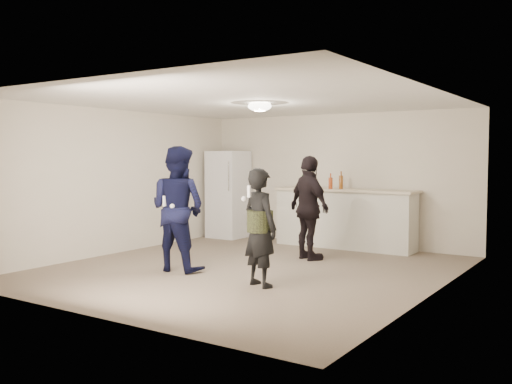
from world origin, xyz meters
The scene contains 21 objects.
floor centered at (0.00, 0.00, 0.00)m, with size 6.00×6.00×0.00m, color #6B5B4C.
ceiling centered at (0.00, 0.00, 2.50)m, with size 6.00×6.00×0.00m, color silver.
wall_back centered at (0.00, 3.00, 1.25)m, with size 6.00×6.00×0.00m, color beige.
wall_front centered at (0.00, -3.00, 1.25)m, with size 6.00×6.00×0.00m, color beige.
wall_left centered at (-2.75, 0.00, 1.25)m, with size 6.00×6.00×0.00m, color beige.
wall_right centered at (2.75, 0.00, 1.25)m, with size 6.00×6.00×0.00m, color beige.
counter centered at (0.33, 2.67, 0.53)m, with size 2.60×0.56×1.05m, color beige.
counter_top centered at (0.33, 2.67, 1.07)m, with size 2.68×0.64×0.04m, color beige.
fridge centered at (-2.28, 2.60, 0.90)m, with size 0.70×0.70×1.80m, color white.
fridge_handle centered at (-2.00, 2.23, 1.30)m, with size 0.02×0.02×0.60m, color #B7B7BB.
ceiling_dome centered at (0.00, 0.30, 2.45)m, with size 0.36×0.36×0.16m, color white.
shaker centered at (-0.52, 2.74, 1.18)m, with size 0.08×0.08×0.17m, color silver.
man centered at (-0.84, -0.63, 0.92)m, with size 0.89×0.70×1.84m, color #0E103A.
woman centered at (0.75, -0.84, 0.77)m, with size 0.56×0.37×1.54m, color black.
camo_shorts centered at (0.75, -0.84, 0.85)m, with size 0.34×0.34×0.28m, color #313A1A.
spectator centered at (0.37, 1.21, 0.85)m, with size 1.00×0.42×1.70m, color black.
remote_man centered at (-0.84, -0.91, 1.05)m, with size 0.04×0.04×0.15m, color white.
nunchuk_man centered at (-0.72, -0.88, 0.98)m, with size 0.07×0.07×0.07m, color white.
remote_woman centered at (0.75, -1.09, 1.25)m, with size 0.04×0.04×0.15m, color white.
nunchuk_woman centered at (0.65, -1.06, 1.15)m, with size 0.07×0.07×0.07m, color silver.
bottle_cluster centered at (-0.11, 2.59, 1.21)m, with size 0.81×0.21×0.25m.
Camera 1 is at (4.74, -6.98, 1.68)m, focal length 40.00 mm.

